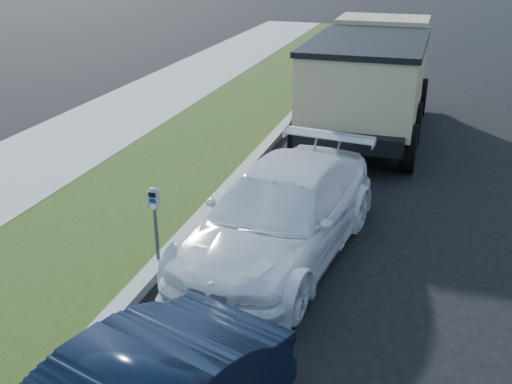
# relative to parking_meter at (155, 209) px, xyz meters

# --- Properties ---
(ground) EXTENTS (120.00, 120.00, 0.00)m
(ground) POSITION_rel_parking_meter_xyz_m (2.64, -0.08, -0.96)
(ground) COLOR black
(ground) RESTS_ON ground
(streetside) EXTENTS (6.12, 50.00, 0.15)m
(streetside) POSITION_rel_parking_meter_xyz_m (-2.93, 1.92, -0.89)
(streetside) COLOR gray
(streetside) RESTS_ON ground
(parking_meter) EXTENTS (0.17, 0.12, 1.17)m
(parking_meter) POSITION_rel_parking_meter_xyz_m (0.00, 0.00, 0.00)
(parking_meter) COLOR #3F4247
(parking_meter) RESTS_ON ground
(white_wagon) EXTENTS (2.57, 5.02, 1.39)m
(white_wagon) POSITION_rel_parking_meter_xyz_m (1.63, 0.89, -0.26)
(white_wagon) COLOR white
(white_wagon) RESTS_ON ground
(dump_truck) EXTENTS (2.65, 6.57, 2.56)m
(dump_truck) POSITION_rel_parking_meter_xyz_m (2.09, 7.85, 0.48)
(dump_truck) COLOR black
(dump_truck) RESTS_ON ground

